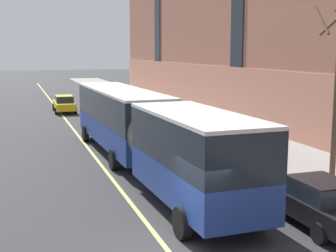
# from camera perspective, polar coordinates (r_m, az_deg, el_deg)

# --- Properties ---
(ground_plane) EXTENTS (260.00, 260.00, 0.00)m
(ground_plane) POSITION_cam_1_polar(r_m,az_deg,el_deg) (13.86, 1.05, -14.91)
(ground_plane) COLOR #303033
(city_bus) EXTENTS (3.39, 19.96, 3.56)m
(city_bus) POSITION_cam_1_polar(r_m,az_deg,el_deg) (22.09, -3.20, -0.17)
(city_bus) COLOR navy
(city_bus) RESTS_ON ground
(parked_car_black_0) EXTENTS (2.12, 4.80, 1.56)m
(parked_car_black_0) POSITION_cam_1_polar(r_m,az_deg,el_deg) (44.09, -5.95, 2.79)
(parked_car_black_0) COLOR black
(parked_car_black_0) RESTS_ON ground
(parked_car_black_2) EXTENTS (2.03, 4.58, 1.56)m
(parked_car_black_2) POSITION_cam_1_polar(r_m,az_deg,el_deg) (21.50, 8.13, -4.01)
(parked_car_black_2) COLOR black
(parked_car_black_2) RESTS_ON ground
(parked_car_black_4) EXTENTS (1.97, 4.58, 1.56)m
(parked_car_black_4) POSITION_cam_1_polar(r_m,az_deg,el_deg) (16.21, 17.73, -8.77)
(parked_car_black_4) COLOR black
(parked_car_black_4) RESTS_ON ground
(taxi_cab) EXTENTS (1.98, 4.77, 1.56)m
(taxi_cab) POSITION_cam_1_polar(r_m,az_deg,el_deg) (44.41, -12.55, 2.67)
(taxi_cab) COLOR yellow
(taxi_cab) RESTS_ON ground
(fire_hydrant) EXTENTS (0.42, 0.24, 0.72)m
(fire_hydrant) POSITION_cam_1_polar(r_m,az_deg,el_deg) (33.96, 0.85, 0.44)
(fire_hydrant) COLOR red
(fire_hydrant) RESTS_ON sidewalk
(lane_centerline) EXTENTS (0.16, 140.00, 0.01)m
(lane_centerline) POSITION_cam_1_polar(r_m,az_deg,el_deg) (16.45, -3.29, -10.93)
(lane_centerline) COLOR #E0D66B
(lane_centerline) RESTS_ON ground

